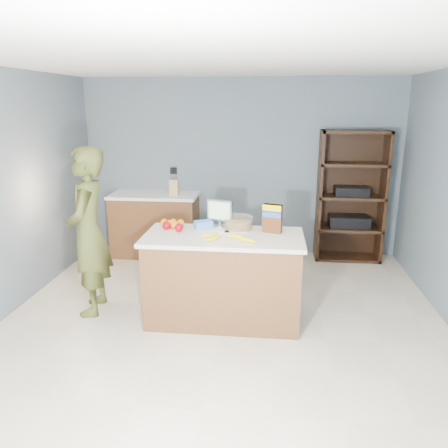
# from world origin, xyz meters

# --- Properties ---
(floor) EXTENTS (4.50, 5.00, 0.02)m
(floor) POSITION_xyz_m (0.00, 0.00, 0.00)
(floor) COLOR beige
(floor) RESTS_ON ground
(walls) EXTENTS (4.52, 5.02, 2.51)m
(walls) POSITION_xyz_m (0.00, 0.00, 1.65)
(walls) COLOR slate
(walls) RESTS_ON ground
(counter_peninsula) EXTENTS (1.56, 0.76, 0.90)m
(counter_peninsula) POSITION_xyz_m (0.00, 0.30, 0.42)
(counter_peninsula) COLOR brown
(counter_peninsula) RESTS_ON ground
(back_cabinet) EXTENTS (1.24, 0.62, 0.90)m
(back_cabinet) POSITION_xyz_m (-1.20, 2.20, 0.45)
(back_cabinet) COLOR brown
(back_cabinet) RESTS_ON ground
(shelving_unit) EXTENTS (0.90, 0.40, 1.80)m
(shelving_unit) POSITION_xyz_m (1.55, 2.35, 0.86)
(shelving_unit) COLOR black
(shelving_unit) RESTS_ON ground
(person) EXTENTS (0.52, 0.69, 1.74)m
(person) POSITION_xyz_m (-1.40, 0.35, 0.87)
(person) COLOR #464B1E
(person) RESTS_ON ground
(knife_block) EXTENTS (0.12, 0.10, 0.31)m
(knife_block) POSITION_xyz_m (-0.90, 2.14, 1.02)
(knife_block) COLOR tan
(knife_block) RESTS_ON back_cabinet
(envelopes) EXTENTS (0.40, 0.17, 0.00)m
(envelopes) POSITION_xyz_m (0.02, 0.41, 0.90)
(envelopes) COLOR white
(envelopes) RESTS_ON counter_peninsula
(bananas) EXTENTS (0.56, 0.24, 0.04)m
(bananas) POSITION_xyz_m (0.04, 0.16, 0.92)
(bananas) COLOR yellow
(bananas) RESTS_ON counter_peninsula
(apples) EXTENTS (0.23, 0.15, 0.09)m
(apples) POSITION_xyz_m (-0.53, 0.40, 0.94)
(apples) COLOR #94010E
(apples) RESTS_ON counter_peninsula
(oranges) EXTENTS (0.25, 0.17, 0.08)m
(oranges) POSITION_xyz_m (-0.55, 0.52, 0.94)
(oranges) COLOR orange
(oranges) RESTS_ON counter_peninsula
(blue_carton) EXTENTS (0.21, 0.18, 0.08)m
(blue_carton) POSITION_xyz_m (-0.23, 0.51, 0.94)
(blue_carton) COLOR blue
(blue_carton) RESTS_ON counter_peninsula
(salad_bowl) EXTENTS (0.30, 0.30, 0.13)m
(salad_bowl) POSITION_xyz_m (0.13, 0.55, 0.96)
(salad_bowl) COLOR #267219
(salad_bowl) RESTS_ON counter_peninsula
(tv) EXTENTS (0.28, 0.12, 0.28)m
(tv) POSITION_xyz_m (-0.07, 0.61, 1.06)
(tv) COLOR silver
(tv) RESTS_ON counter_peninsula
(cereal_box) EXTENTS (0.20, 0.13, 0.29)m
(cereal_box) POSITION_xyz_m (0.47, 0.45, 1.07)
(cereal_box) COLOR #592B14
(cereal_box) RESTS_ON counter_peninsula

